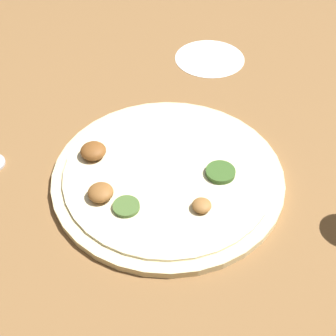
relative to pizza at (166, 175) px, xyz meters
The scene contains 3 objects.
ground_plane 0.01m from the pizza, 40.13° to the left, with size 3.00×3.00×0.00m, color brown.
pizza is the anchor object (origin of this frame).
flour_patch 0.32m from the pizza, 96.64° to the left, with size 0.13×0.13×0.00m.
Camera 1 is at (0.16, -0.42, 0.47)m, focal length 50.00 mm.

